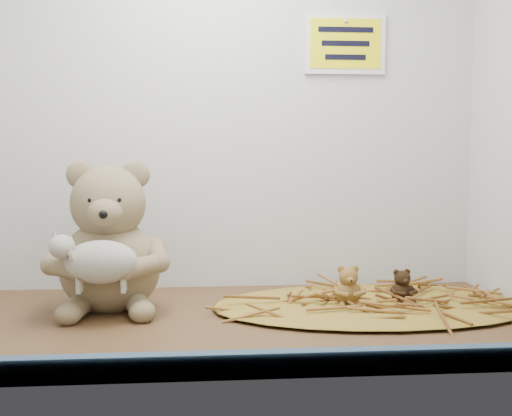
{
  "coord_description": "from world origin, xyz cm",
  "views": [
    {
      "loc": [
        -2.14,
        -115.09,
        31.79
      ],
      "look_at": [
        7.75,
        3.28,
        20.57
      ],
      "focal_mm": 45.0,
      "sensor_mm": 36.0,
      "label": 1
    }
  ],
  "objects": [
    {
      "name": "mini_teddy_tan",
      "position": [
        26.3,
        7.23,
        5.11
      ],
      "size": [
        6.24,
        6.58,
        7.71
      ],
      "primitive_type": null,
      "rotation": [
        0.0,
        0.0,
        0.0
      ],
      "color": "olive",
      "rests_on": "straw_bed"
    },
    {
      "name": "main_teddy",
      "position": [
        -20.42,
        10.94,
        14.68
      ],
      "size": [
        24.82,
        26.08,
        29.35
      ],
      "primitive_type": null,
      "rotation": [
        0.0,
        0.0,
        0.05
      ],
      "color": "#92805A",
      "rests_on": "shelf_floor"
    },
    {
      "name": "straw_bed",
      "position": [
        31.91,
        7.78,
        0.63
      ],
      "size": [
        65.02,
        37.75,
        1.26
      ],
      "primitive_type": "ellipsoid",
      "color": "brown",
      "rests_on": "shelf_floor"
    },
    {
      "name": "front_rail",
      "position": [
        0.0,
        -28.8,
        1.8
      ],
      "size": [
        119.28,
        2.2,
        3.6
      ],
      "primitive_type": "cube",
      "color": "#375269",
      "rests_on": "shelf_floor"
    },
    {
      "name": "toy_lamb",
      "position": [
        -20.42,
        0.42,
        11.33
      ],
      "size": [
        17.03,
        10.39,
        11.01
      ],
      "primitive_type": null,
      "color": "#AFAD9D",
      "rests_on": "main_teddy"
    },
    {
      "name": "mini_teddy_brown",
      "position": [
        37.51,
        8.33,
        4.57
      ],
      "size": [
        6.18,
        6.42,
        6.62
      ],
      "primitive_type": null,
      "rotation": [
        0.0,
        0.0,
        0.16
      ],
      "color": "black",
      "rests_on": "straw_bed"
    },
    {
      "name": "wall_sign",
      "position": [
        30.0,
        29.4,
        55.0
      ],
      "size": [
        16.0,
        1.2,
        11.0
      ],
      "primitive_type": "cube",
      "color": "yellow",
      "rests_on": "back_wall"
    },
    {
      "name": "alcove_shell",
      "position": [
        0.0,
        9.0,
        45.0
      ],
      "size": [
        120.4,
        60.2,
        90.4
      ],
      "color": "#3B2214",
      "rests_on": "ground"
    }
  ]
}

